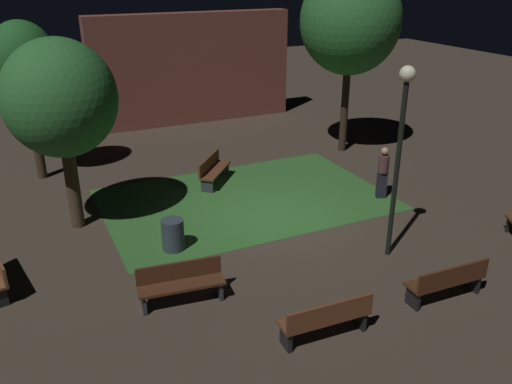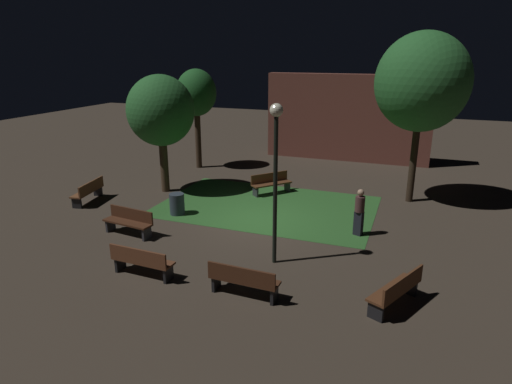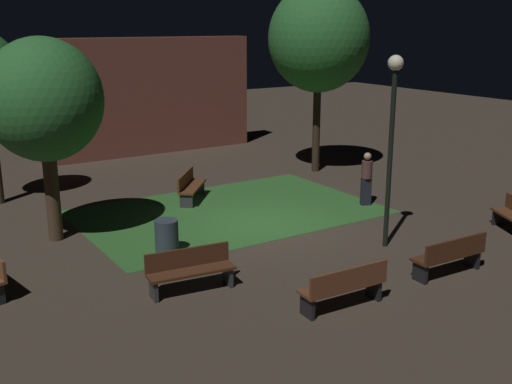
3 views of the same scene
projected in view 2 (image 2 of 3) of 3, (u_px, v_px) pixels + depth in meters
The scene contains 15 objects.
ground_plane at pixel (257, 220), 16.03m from camera, with size 60.00×60.00×0.00m, color #3D3328.
grass_lawn at pixel (267, 206), 17.50m from camera, with size 8.37×5.49×0.01m, color #2D6028.
bench_near_trees at pixel (141, 261), 11.90m from camera, with size 1.82×0.56×0.88m.
bench_front_right at pixel (243, 280), 10.90m from camera, with size 1.82×0.55×0.88m.
bench_by_lamp at pixel (271, 183), 18.96m from camera, with size 1.53×1.68×0.88m.
bench_back_row at pixel (397, 290), 10.45m from camera, with size 1.20×1.83×0.88m.
bench_corner at pixel (89, 191), 17.85m from camera, with size 0.79×1.86×0.88m.
bench_path_side at pixel (129, 221), 14.68m from camera, with size 1.84×0.69×0.88m.
tree_left_canopy at pixel (161, 111), 18.36m from camera, with size 2.82×2.82×5.01m.
tree_lawn_side at pixel (196, 94), 22.22m from camera, with size 2.03×2.03×5.08m.
tree_right_canopy at pixel (422, 83), 16.66m from camera, with size 3.55×3.55×6.65m.
lamp_post_plaza_west at pixel (276, 158), 11.91m from camera, with size 0.36×0.36×4.60m.
trash_bin at pixel (177, 204), 16.53m from camera, with size 0.56×0.56×0.81m, color #2D3842.
pedestrian at pixel (359, 211), 14.51m from camera, with size 0.33×0.32×1.61m.
building_wall_backdrop at pixel (347, 118), 24.34m from camera, with size 9.01×0.80×4.73m, color brown.
Camera 2 is at (5.19, -14.01, 5.89)m, focal length 30.80 mm.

